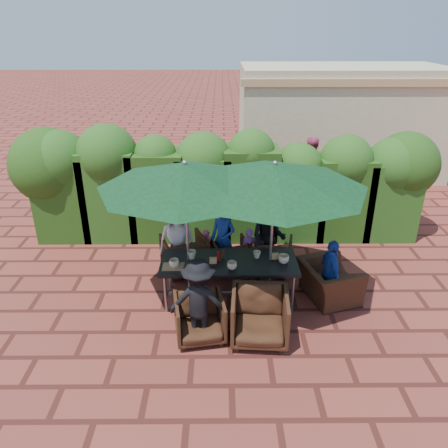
{
  "coord_description": "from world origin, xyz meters",
  "views": [
    {
      "loc": [
        -0.13,
        -6.54,
        4.36
      ],
      "look_at": [
        -0.08,
        0.4,
        1.14
      ],
      "focal_mm": 35.0,
      "sensor_mm": 36.0,
      "label": 1
    }
  ],
  "objects_px": {
    "dining_table": "(229,265)",
    "chair_far_right": "(272,254)",
    "chair_near_left": "(200,316)",
    "chair_near_right": "(260,314)",
    "umbrella_left": "(185,176)",
    "chair_end_right": "(329,276)",
    "umbrella_right": "(275,176)",
    "chair_far_mid": "(231,254)",
    "chair_far_left": "(184,253)"
  },
  "relations": [
    {
      "from": "umbrella_right",
      "to": "chair_near_right",
      "type": "xyz_separation_m",
      "value": [
        -0.26,
        -1.07,
        -1.79
      ]
    },
    {
      "from": "chair_near_right",
      "to": "chair_far_left",
      "type": "bearing_deg",
      "value": 126.5
    },
    {
      "from": "chair_far_left",
      "to": "chair_far_mid",
      "type": "bearing_deg",
      "value": 162.04
    },
    {
      "from": "umbrella_left",
      "to": "chair_near_right",
      "type": "height_order",
      "value": "umbrella_left"
    },
    {
      "from": "umbrella_right",
      "to": "chair_near_right",
      "type": "bearing_deg",
      "value": -103.36
    },
    {
      "from": "umbrella_left",
      "to": "umbrella_right",
      "type": "distance_m",
      "value": 1.37
    },
    {
      "from": "chair_far_left",
      "to": "chair_far_right",
      "type": "distance_m",
      "value": 1.68
    },
    {
      "from": "chair_far_left",
      "to": "chair_near_right",
      "type": "height_order",
      "value": "chair_near_right"
    },
    {
      "from": "dining_table",
      "to": "chair_near_left",
      "type": "xyz_separation_m",
      "value": [
        -0.45,
        -0.98,
        -0.3
      ]
    },
    {
      "from": "umbrella_left",
      "to": "chair_far_right",
      "type": "relative_size",
      "value": 3.8
    },
    {
      "from": "chair_near_left",
      "to": "chair_near_right",
      "type": "xyz_separation_m",
      "value": [
        0.89,
        -0.05,
        0.06
      ]
    },
    {
      "from": "dining_table",
      "to": "chair_far_right",
      "type": "bearing_deg",
      "value": 48.68
    },
    {
      "from": "chair_near_left",
      "to": "chair_end_right",
      "type": "relative_size",
      "value": 0.75
    },
    {
      "from": "chair_near_left",
      "to": "chair_far_left",
      "type": "bearing_deg",
      "value": 91.43
    },
    {
      "from": "dining_table",
      "to": "chair_far_mid",
      "type": "relative_size",
      "value": 3.3
    },
    {
      "from": "chair_far_left",
      "to": "chair_near_right",
      "type": "relative_size",
      "value": 0.93
    },
    {
      "from": "chair_near_left",
      "to": "chair_near_right",
      "type": "relative_size",
      "value": 0.87
    },
    {
      "from": "chair_far_right",
      "to": "chair_near_right",
      "type": "height_order",
      "value": "chair_near_right"
    },
    {
      "from": "chair_near_left",
      "to": "chair_end_right",
      "type": "bearing_deg",
      "value": 15.71
    },
    {
      "from": "umbrella_left",
      "to": "chair_far_right",
      "type": "bearing_deg",
      "value": 30.09
    },
    {
      "from": "chair_far_right",
      "to": "chair_end_right",
      "type": "bearing_deg",
      "value": 143.61
    },
    {
      "from": "umbrella_right",
      "to": "chair_far_mid",
      "type": "distance_m",
      "value": 2.19
    },
    {
      "from": "umbrella_left",
      "to": "chair_far_right",
      "type": "height_order",
      "value": "umbrella_left"
    },
    {
      "from": "chair_far_left",
      "to": "chair_far_right",
      "type": "relative_size",
      "value": 1.1
    },
    {
      "from": "umbrella_left",
      "to": "chair_far_mid",
      "type": "bearing_deg",
      "value": 51.37
    },
    {
      "from": "chair_end_right",
      "to": "chair_near_right",
      "type": "bearing_deg",
      "value": 113.0
    },
    {
      "from": "dining_table",
      "to": "chair_end_right",
      "type": "height_order",
      "value": "chair_end_right"
    },
    {
      "from": "umbrella_right",
      "to": "chair_near_left",
      "type": "xyz_separation_m",
      "value": [
        -1.15,
        -1.03,
        -1.84
      ]
    },
    {
      "from": "chair_far_mid",
      "to": "chair_near_right",
      "type": "relative_size",
      "value": 0.8
    },
    {
      "from": "chair_near_right",
      "to": "chair_end_right",
      "type": "xyz_separation_m",
      "value": [
        1.28,
        1.07,
        0.0
      ]
    },
    {
      "from": "umbrella_right",
      "to": "chair_end_right",
      "type": "bearing_deg",
      "value": -0.05
    },
    {
      "from": "umbrella_right",
      "to": "chair_end_right",
      "type": "xyz_separation_m",
      "value": [
        1.02,
        -0.0,
        -1.78
      ]
    },
    {
      "from": "umbrella_left",
      "to": "chair_near_right",
      "type": "xyz_separation_m",
      "value": [
        1.12,
        -1.1,
        -1.79
      ]
    },
    {
      "from": "dining_table",
      "to": "chair_far_right",
      "type": "xyz_separation_m",
      "value": [
        0.85,
        0.96,
        -0.31
      ]
    },
    {
      "from": "dining_table",
      "to": "chair_far_left",
      "type": "xyz_separation_m",
      "value": [
        -0.83,
        0.95,
        -0.28
      ]
    },
    {
      "from": "chair_far_mid",
      "to": "chair_near_right",
      "type": "distance_m",
      "value": 2.05
    },
    {
      "from": "chair_far_left",
      "to": "dining_table",
      "type": "bearing_deg",
      "value": 110.53
    },
    {
      "from": "chair_far_mid",
      "to": "chair_end_right",
      "type": "relative_size",
      "value": 0.7
    },
    {
      "from": "dining_table",
      "to": "chair_far_right",
      "type": "relative_size",
      "value": 3.12
    },
    {
      "from": "chair_far_mid",
      "to": "chair_far_right",
      "type": "bearing_deg",
      "value": 163.34
    },
    {
      "from": "umbrella_right",
      "to": "chair_far_right",
      "type": "distance_m",
      "value": 2.07
    },
    {
      "from": "umbrella_left",
      "to": "chair_far_mid",
      "type": "distance_m",
      "value": 2.2
    },
    {
      "from": "dining_table",
      "to": "chair_far_right",
      "type": "height_order",
      "value": "dining_table"
    },
    {
      "from": "umbrella_left",
      "to": "chair_near_left",
      "type": "distance_m",
      "value": 2.14
    },
    {
      "from": "dining_table",
      "to": "umbrella_right",
      "type": "relative_size",
      "value": 0.77
    },
    {
      "from": "umbrella_right",
      "to": "chair_far_mid",
      "type": "relative_size",
      "value": 4.26
    },
    {
      "from": "chair_far_right",
      "to": "chair_near_right",
      "type": "xyz_separation_m",
      "value": [
        -0.41,
        -1.99,
        0.06
      ]
    },
    {
      "from": "umbrella_left",
      "to": "chair_far_left",
      "type": "bearing_deg",
      "value": 99.85
    },
    {
      "from": "chair_near_right",
      "to": "chair_end_right",
      "type": "bearing_deg",
      "value": 43.79
    },
    {
      "from": "chair_near_left",
      "to": "umbrella_left",
      "type": "bearing_deg",
      "value": 92.42
    }
  ]
}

